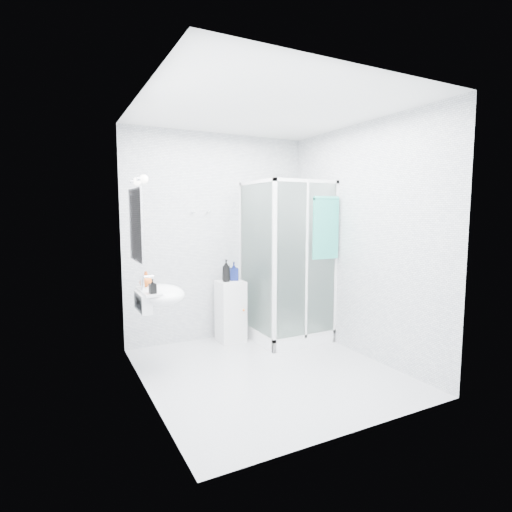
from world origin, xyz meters
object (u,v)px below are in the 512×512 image
shower_enclosure (284,306)px  hand_towel (326,226)px  storage_cabinet (231,311)px  shampoo_bottle_a (226,271)px  shampoo_bottle_b (234,271)px  soap_dispenser_orange (146,280)px  soap_dispenser_black (153,286)px  wall_basin (159,296)px

shower_enclosure → hand_towel: 1.13m
shower_enclosure → hand_towel: size_ratio=2.70×
storage_cabinet → shampoo_bottle_a: shampoo_bottle_a is taller
shampoo_bottle_b → soap_dispenser_orange: bearing=-157.3°
shampoo_bottle_b → soap_dispenser_black: bearing=-145.6°
wall_basin → shampoo_bottle_a: size_ratio=2.05×
storage_cabinet → shampoo_bottle_a: 0.52m
hand_towel → shampoo_bottle_b: bearing=140.4°
shampoo_bottle_a → hand_towel: bearing=-34.5°
shower_enclosure → shampoo_bottle_a: size_ratio=7.33×
shower_enclosure → shampoo_bottle_b: size_ratio=8.68×
soap_dispenser_orange → shampoo_bottle_b: bearing=22.7°
storage_cabinet → shampoo_bottle_b: (0.06, 0.03, 0.50)m
shampoo_bottle_a → soap_dispenser_orange: bearing=-156.7°
hand_towel → shampoo_bottle_a: size_ratio=2.71×
storage_cabinet → soap_dispenser_orange: bearing=-157.0°
wall_basin → soap_dispenser_black: 0.25m
wall_basin → soap_dispenser_orange: bearing=124.0°
storage_cabinet → soap_dispenser_black: bearing=-144.7°
wall_basin → hand_towel: hand_towel is taller
hand_towel → shampoo_bottle_a: (-0.99, 0.68, -0.55)m
shower_enclosure → shampoo_bottle_a: bearing=157.4°
shampoo_bottle_b → soap_dispenser_black: size_ratio=1.67×
shampoo_bottle_a → shower_enclosure: bearing=-22.6°
shower_enclosure → soap_dispenser_orange: bearing=-174.1°
shower_enclosure → soap_dispenser_orange: size_ratio=12.01×
shower_enclosure → soap_dispenser_black: bearing=-163.9°
wall_basin → soap_dispenser_orange: soap_dispenser_orange is taller
soap_dispenser_black → shower_enclosure: bearing=16.1°
shampoo_bottle_a → shampoo_bottle_b: shampoo_bottle_a is taller
storage_cabinet → soap_dispenser_black: size_ratio=5.56×
shampoo_bottle_b → shampoo_bottle_a: bearing=-162.5°
shower_enclosure → hand_towel: shower_enclosure is taller
hand_towel → shampoo_bottle_a: bearing=145.5°
wall_basin → hand_towel: 2.08m
wall_basin → soap_dispenser_black: bearing=-117.7°
shower_enclosure → shampoo_bottle_b: bearing=150.1°
wall_basin → shampoo_bottle_b: bearing=29.9°
shampoo_bottle_a → soap_dispenser_black: shampoo_bottle_a is taller
wall_basin → hand_towel: size_ratio=0.76×
storage_cabinet → soap_dispenser_orange: soap_dispenser_orange is taller
wall_basin → storage_cabinet: 1.27m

